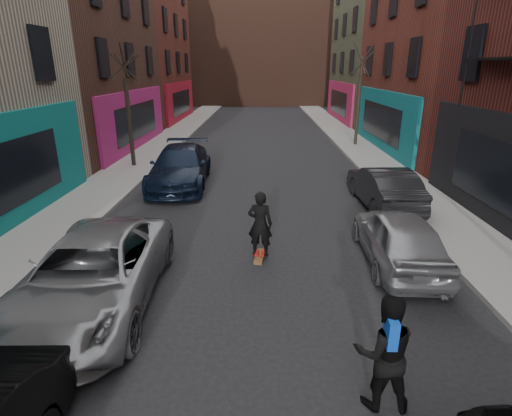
{
  "coord_description": "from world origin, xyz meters",
  "views": [
    {
      "loc": [
        0.24,
        -1.53,
        4.75
      ],
      "look_at": [
        0.1,
        7.41,
        1.6
      ],
      "focal_mm": 28.0,
      "sensor_mm": 36.0,
      "label": 1
    }
  ],
  "objects_px": {
    "skateboard": "(260,256)",
    "skateboarder": "(260,224)",
    "tree_right_far": "(360,89)",
    "parked_right_far": "(398,237)",
    "pedestrian": "(384,352)",
    "parked_left_end": "(180,166)",
    "tree_left_far": "(127,98)",
    "parked_right_end": "(383,187)",
    "parked_left_far": "(93,274)"
  },
  "relations": [
    {
      "from": "parked_right_far",
      "to": "skateboarder",
      "type": "xyz_separation_m",
      "value": [
        -3.5,
        0.2,
        0.26
      ]
    },
    {
      "from": "parked_left_end",
      "to": "pedestrian",
      "type": "relative_size",
      "value": 3.07
    },
    {
      "from": "tree_right_far",
      "to": "parked_right_end",
      "type": "bearing_deg",
      "value": -97.76
    },
    {
      "from": "tree_left_far",
      "to": "parked_right_far",
      "type": "relative_size",
      "value": 1.56
    },
    {
      "from": "skateboard",
      "to": "pedestrian",
      "type": "distance_m",
      "value": 5.19
    },
    {
      "from": "tree_right_far",
      "to": "parked_left_end",
      "type": "bearing_deg",
      "value": -135.92
    },
    {
      "from": "parked_left_far",
      "to": "skateboarder",
      "type": "bearing_deg",
      "value": 31.24
    },
    {
      "from": "pedestrian",
      "to": "tree_right_far",
      "type": "bearing_deg",
      "value": -99.46
    },
    {
      "from": "skateboard",
      "to": "pedestrian",
      "type": "height_order",
      "value": "pedestrian"
    },
    {
      "from": "parked_left_end",
      "to": "parked_right_end",
      "type": "relative_size",
      "value": 1.27
    },
    {
      "from": "parked_right_far",
      "to": "pedestrian",
      "type": "xyz_separation_m",
      "value": [
        -1.7,
        -4.59,
        0.21
      ]
    },
    {
      "from": "skateboard",
      "to": "skateboarder",
      "type": "relative_size",
      "value": 0.46
    },
    {
      "from": "tree_left_far",
      "to": "pedestrian",
      "type": "height_order",
      "value": "tree_left_far"
    },
    {
      "from": "parked_right_far",
      "to": "skateboarder",
      "type": "bearing_deg",
      "value": -1.62
    },
    {
      "from": "parked_right_far",
      "to": "skateboard",
      "type": "relative_size",
      "value": 5.22
    },
    {
      "from": "tree_right_far",
      "to": "parked_left_end",
      "type": "height_order",
      "value": "tree_right_far"
    },
    {
      "from": "tree_left_far",
      "to": "skateboarder",
      "type": "height_order",
      "value": "tree_left_far"
    },
    {
      "from": "parked_left_far",
      "to": "parked_right_end",
      "type": "relative_size",
      "value": 1.23
    },
    {
      "from": "skateboard",
      "to": "pedestrian",
      "type": "bearing_deg",
      "value": -61.52
    },
    {
      "from": "tree_right_far",
      "to": "parked_right_far",
      "type": "relative_size",
      "value": 1.63
    },
    {
      "from": "parked_right_end",
      "to": "skateboard",
      "type": "xyz_separation_m",
      "value": [
        -4.4,
        -4.29,
        -0.68
      ]
    },
    {
      "from": "parked_right_end",
      "to": "skateboard",
      "type": "distance_m",
      "value": 6.19
    },
    {
      "from": "skateboard",
      "to": "parked_right_far",
      "type": "bearing_deg",
      "value": 4.66
    },
    {
      "from": "parked_right_end",
      "to": "skateboard",
      "type": "relative_size",
      "value": 5.52
    },
    {
      "from": "parked_left_end",
      "to": "skateboarder",
      "type": "bearing_deg",
      "value": -66.5
    },
    {
      "from": "tree_left_far",
      "to": "tree_right_far",
      "type": "relative_size",
      "value": 0.96
    },
    {
      "from": "tree_right_far",
      "to": "skateboarder",
      "type": "bearing_deg",
      "value": -110.52
    },
    {
      "from": "skateboard",
      "to": "skateboarder",
      "type": "distance_m",
      "value": 0.92
    },
    {
      "from": "parked_left_far",
      "to": "skateboard",
      "type": "distance_m",
      "value": 4.16
    },
    {
      "from": "parked_right_end",
      "to": "pedestrian",
      "type": "bearing_deg",
      "value": 71.03
    },
    {
      "from": "parked_left_far",
      "to": "parked_left_end",
      "type": "height_order",
      "value": "parked_left_end"
    },
    {
      "from": "tree_left_far",
      "to": "parked_right_end",
      "type": "relative_size",
      "value": 1.47
    },
    {
      "from": "tree_right_far",
      "to": "skateboard",
      "type": "distance_m",
      "value": 17.47
    },
    {
      "from": "parked_right_end",
      "to": "pedestrian",
      "type": "xyz_separation_m",
      "value": [
        -2.6,
        -9.08,
        0.19
      ]
    },
    {
      "from": "tree_left_far",
      "to": "pedestrian",
      "type": "relative_size",
      "value": 3.56
    },
    {
      "from": "parked_left_far",
      "to": "pedestrian",
      "type": "height_order",
      "value": "pedestrian"
    },
    {
      "from": "tree_right_far",
      "to": "parked_right_end",
      "type": "height_order",
      "value": "tree_right_far"
    },
    {
      "from": "parked_left_end",
      "to": "skateboarder",
      "type": "height_order",
      "value": "skateboarder"
    },
    {
      "from": "tree_right_far",
      "to": "parked_left_end",
      "type": "relative_size",
      "value": 1.21
    },
    {
      "from": "skateboard",
      "to": "parked_left_far",
      "type": "bearing_deg",
      "value": -138.62
    },
    {
      "from": "parked_left_far",
      "to": "parked_right_far",
      "type": "relative_size",
      "value": 1.3
    },
    {
      "from": "parked_left_far",
      "to": "tree_left_far",
      "type": "bearing_deg",
      "value": 101.38
    },
    {
      "from": "tree_left_far",
      "to": "parked_left_far",
      "type": "height_order",
      "value": "tree_left_far"
    },
    {
      "from": "parked_right_far",
      "to": "parked_left_far",
      "type": "bearing_deg",
      "value": 18.23
    },
    {
      "from": "skateboard",
      "to": "parked_left_end",
      "type": "bearing_deg",
      "value": 124.15
    },
    {
      "from": "parked_left_end",
      "to": "tree_left_far",
      "type": "bearing_deg",
      "value": 131.08
    },
    {
      "from": "tree_right_far",
      "to": "parked_right_far",
      "type": "xyz_separation_m",
      "value": [
        -2.5,
        -16.23,
        -2.82
      ]
    },
    {
      "from": "parked_left_end",
      "to": "parked_right_end",
      "type": "height_order",
      "value": "parked_left_end"
    },
    {
      "from": "skateboarder",
      "to": "parked_right_far",
      "type": "bearing_deg",
      "value": -175.34
    },
    {
      "from": "parked_right_far",
      "to": "parked_right_end",
      "type": "distance_m",
      "value": 4.58
    }
  ]
}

